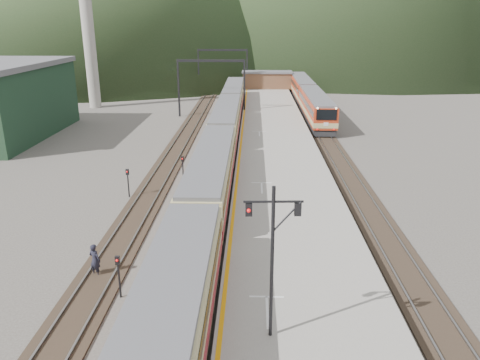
{
  "coord_description": "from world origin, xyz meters",
  "views": [
    {
      "loc": [
        3.11,
        -11.44,
        13.03
      ],
      "look_at": [
        2.18,
        20.89,
        2.0
      ],
      "focal_mm": 35.0,
      "sensor_mm": 36.0,
      "label": 1
    }
  ],
  "objects_px": {
    "signal_mast": "(272,248)",
    "worker": "(95,260)",
    "main_train": "(221,143)",
    "second_train": "(308,96)"
  },
  "relations": [
    {
      "from": "signal_mast",
      "to": "worker",
      "type": "distance_m",
      "value": 11.71
    },
    {
      "from": "worker",
      "to": "second_train",
      "type": "bearing_deg",
      "value": -84.24
    },
    {
      "from": "second_train",
      "to": "signal_mast",
      "type": "bearing_deg",
      "value": -97.63
    },
    {
      "from": "main_train",
      "to": "worker",
      "type": "relative_size",
      "value": 42.4
    },
    {
      "from": "main_train",
      "to": "signal_mast",
      "type": "xyz_separation_m",
      "value": [
        3.87,
        -27.55,
        2.93
      ]
    },
    {
      "from": "main_train",
      "to": "second_train",
      "type": "height_order",
      "value": "main_train"
    },
    {
      "from": "worker",
      "to": "main_train",
      "type": "bearing_deg",
      "value": -79.8
    },
    {
      "from": "second_train",
      "to": "signal_mast",
      "type": "relative_size",
      "value": 6.09
    },
    {
      "from": "main_train",
      "to": "worker",
      "type": "bearing_deg",
      "value": -103.85
    },
    {
      "from": "second_train",
      "to": "signal_mast",
      "type": "xyz_separation_m",
      "value": [
        -7.63,
        -56.92,
        2.95
      ]
    }
  ]
}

